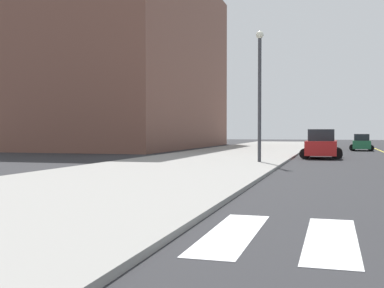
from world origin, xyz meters
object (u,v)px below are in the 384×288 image
street_lamp (260,85)px  car_red_sixth (322,145)px  car_yellow_fifth (325,140)px  car_green_third (361,143)px

street_lamp → car_red_sixth: bearing=65.7°
car_yellow_fifth → street_lamp: size_ratio=0.50×
car_green_third → car_red_sixth: 15.68m
car_yellow_fifth → car_green_third: bearing=-75.7°
car_yellow_fifth → street_lamp: street_lamp is taller
car_green_third → car_red_sixth: car_red_sixth is taller
street_lamp → car_green_third: bearing=73.3°
car_green_third → car_red_sixth: size_ratio=0.81×
car_green_third → car_yellow_fifth: size_ratio=0.99×
car_red_sixth → car_green_third: bearing=77.9°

